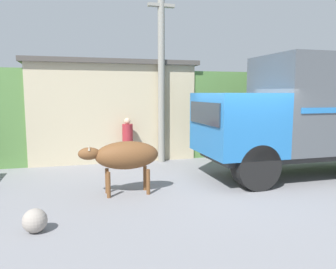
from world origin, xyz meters
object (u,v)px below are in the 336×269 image
object	(u,v)px
brown_cow	(125,156)
utility_pole	(161,72)
cargo_truck	(312,111)
roadside_rock	(35,221)
pedestrian_on_hill	(128,139)

from	to	relation	value
brown_cow	utility_pole	xyz separation A→B (m)	(1.77, 3.35, 2.18)
cargo_truck	brown_cow	distance (m)	5.60
brown_cow	roadside_rock	xyz separation A→B (m)	(-1.83, -1.74, -0.71)
utility_pole	roadside_rock	bearing A→B (deg)	-125.34
cargo_truck	utility_pole	size ratio (longest dim) A/B	1.03
brown_cow	pedestrian_on_hill	xyz separation A→B (m)	(0.57, 3.22, -0.07)
pedestrian_on_hill	utility_pole	bearing A→B (deg)	-164.12
cargo_truck	utility_pole	xyz separation A→B (m)	(-3.73, 2.97, 1.24)
cargo_truck	roadside_rock	xyz separation A→B (m)	(-7.34, -2.11, -1.66)
pedestrian_on_hill	utility_pole	world-z (taller)	utility_pole
roadside_rock	utility_pole	bearing A→B (deg)	54.66
cargo_truck	pedestrian_on_hill	bearing A→B (deg)	152.97
pedestrian_on_hill	utility_pole	xyz separation A→B (m)	(1.21, 0.13, 2.25)
cargo_truck	utility_pole	bearing A→B (deg)	144.37
brown_cow	utility_pole	size ratio (longest dim) A/B	0.31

